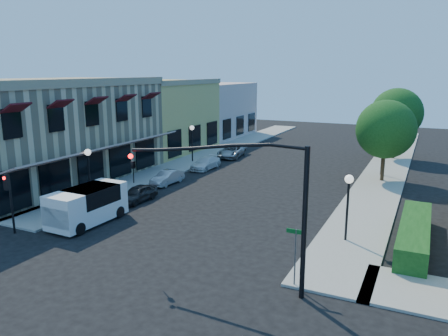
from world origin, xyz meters
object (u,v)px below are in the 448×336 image
at_px(white_van, 86,204).
at_px(parked_car_a, 138,194).
at_px(lamppost_left_near, 88,161).
at_px(street_tree_a, 386,129).
at_px(secondary_signal, 9,193).
at_px(street_name_sign, 296,248).
at_px(street_tree_b, 397,114).
at_px(parked_car_c, 206,163).
at_px(lamppost_left_far, 192,134).
at_px(signal_mast_arm, 252,190).
at_px(lamppost_right_near, 348,191).
at_px(lamppost_right_far, 383,144).
at_px(parked_car_d, 231,151).
at_px(parked_car_b, 167,177).

bearing_deg(white_van, parked_car_a, 90.02).
bearing_deg(lamppost_left_near, street_tree_a, 38.98).
xyz_separation_m(secondary_signal, street_name_sign, (15.50, 0.79, -0.62)).
bearing_deg(street_tree_b, parked_car_c, -140.99).
bearing_deg(street_tree_a, lamppost_left_far, 180.00).
relative_size(secondary_signal, lamppost_left_far, 0.93).
xyz_separation_m(lamppost_left_near, lamppost_left_far, (0.00, 14.00, 0.00)).
distance_m(secondary_signal, street_name_sign, 15.53).
bearing_deg(white_van, street_tree_b, 62.67).
bearing_deg(street_tree_a, parked_car_c, -172.31).
relative_size(street_tree_b, secondary_signal, 2.11).
xyz_separation_m(signal_mast_arm, secondary_signal, (-13.86, -0.09, -1.77)).
xyz_separation_m(street_tree_b, lamppost_left_near, (-17.30, -24.00, -1.81)).
relative_size(parked_car_a, parked_car_c, 0.88).
bearing_deg(street_tree_b, signal_mast_arm, -95.51).
distance_m(street_name_sign, parked_car_a, 14.79).
relative_size(signal_mast_arm, lamppost_right_near, 2.24).
relative_size(street_tree_b, lamppost_right_far, 1.97).
height_order(lamppost_left_near, lamppost_left_far, same).
bearing_deg(parked_car_d, white_van, -95.06).
distance_m(street_tree_b, white_van, 31.26).
xyz_separation_m(secondary_signal, lamppost_right_far, (16.50, 22.59, 0.42)).
bearing_deg(parked_car_a, signal_mast_arm, -32.45).
xyz_separation_m(lamppost_left_far, lamppost_right_near, (17.00, -14.00, 0.00)).
bearing_deg(lamppost_right_far, lamppost_right_near, -90.00).
distance_m(street_tree_a, lamppost_right_far, 2.49).
height_order(secondary_signal, parked_car_b, secondary_signal).
distance_m(lamppost_left_near, parked_car_c, 12.45).
relative_size(street_tree_a, lamppost_right_far, 1.82).
height_order(street_tree_b, parked_car_a, street_tree_b).
distance_m(street_tree_a, signal_mast_arm, 20.71).
distance_m(lamppost_left_far, parked_car_d, 5.08).
relative_size(lamppost_left_far, parked_car_b, 1.10).
distance_m(street_tree_b, secondary_signal, 34.97).
height_order(white_van, parked_car_a, white_van).
height_order(street_name_sign, parked_car_a, street_name_sign).
distance_m(lamppost_left_far, white_van, 17.94).
bearing_deg(street_tree_b, white_van, -117.33).
distance_m(street_tree_a, white_van, 22.86).
distance_m(lamppost_left_near, lamppost_left_far, 14.00).
xyz_separation_m(street_name_sign, lamppost_left_far, (-16.00, 19.80, 1.04)).
xyz_separation_m(parked_car_a, parked_car_b, (-0.73, 4.79, -0.02)).
height_order(street_name_sign, lamppost_right_near, lamppost_right_near).
bearing_deg(lamppost_right_near, parked_car_a, 175.08).
relative_size(lamppost_left_near, white_van, 0.75).
bearing_deg(parked_car_b, parked_car_d, 93.09).
xyz_separation_m(parked_car_b, parked_car_d, (0.00, 12.01, 0.08)).
bearing_deg(street_tree_b, lamppost_right_near, -90.72).
bearing_deg(parked_car_b, secondary_signal, -95.05).
bearing_deg(lamppost_left_near, parked_car_c, 78.28).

